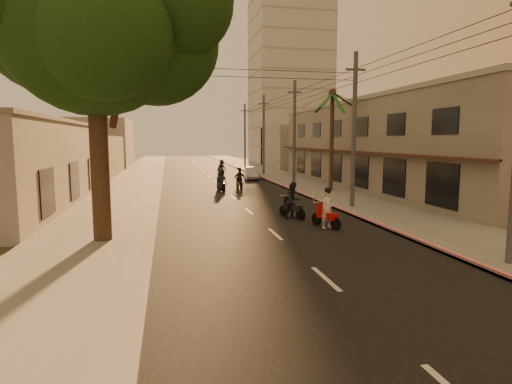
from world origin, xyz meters
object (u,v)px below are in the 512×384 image
Objects in this scene: broadleaf_tree at (105,21)px; scooter_far_b at (222,168)px; palm_tree at (332,98)px; scooter_mid_a at (293,202)px; scooter_far_c at (221,167)px; scooter_far_a at (221,181)px; scooter_red at (327,210)px; parked_car at (252,173)px; scooter_mid_b at (239,180)px.

scooter_far_b is at bearing 75.01° from broadleaf_tree.
scooter_mid_a is at bearing -120.35° from palm_tree.
palm_tree reaches higher than scooter_far_c.
scooter_far_a is at bearing 76.64° from scooter_mid_a.
scooter_far_a is 1.10× the size of scooter_far_c.
scooter_far_c is at bearing 71.01° from scooter_far_a.
scooter_far_a is at bearing 81.68° from scooter_red.
scooter_mid_a is 0.48× the size of parked_car.
broadleaf_tree is 3.04× the size of parked_car.
scooter_far_b is 1.12× the size of scooter_far_c.
parked_car is at bearing -96.36° from scooter_far_c.
broadleaf_tree is at bearing -123.22° from scooter_far_c.
scooter_mid_b is 0.99× the size of scooter_far_b.
scooter_far_c is at bearing 71.12° from scooter_red.
scooter_mid_b is 17.27m from scooter_far_c.
scooter_far_a reaches higher than parked_car.
scooter_mid_b is 0.47× the size of parked_car.
scooter_far_b is at bearing 71.96° from scooter_red.
parked_car is at bearing 67.08° from broadleaf_tree.
palm_tree is at bearing -21.06° from scooter_far_a.
broadleaf_tree is at bearing -124.11° from scooter_far_a.
scooter_mid_a is 21.62m from parked_car.
palm_tree is (14.61, 13.86, -1.33)m from broadleaf_tree.
scooter_mid_b is (-1.44, 15.73, -0.03)m from scooter_red.
broadleaf_tree is 20.18m from palm_tree.
scooter_red reaches higher than scooter_far_b.
palm_tree is 9.64m from scooter_mid_b.
scooter_far_b is at bearing 84.42° from scooter_mid_b.
scooter_mid_b is at bearing 74.98° from scooter_red.
scooter_red is at bearing -107.74° from scooter_far_c.
scooter_mid_b is 8.77m from parked_car.
scooter_red is 2.71m from scooter_mid_a.
parked_car is (1.22, 24.09, -0.21)m from scooter_red.
scooter_mid_b is at bearing -95.72° from scooter_far_b.
palm_tree is at bearing -63.25° from parked_car.
scooter_mid_b reaches higher than parked_car.
scooter_mid_a is 1.03× the size of scooter_far_b.
broadleaf_tree is 18.11m from scooter_far_a.
scooter_red is 15.80m from scooter_mid_b.
palm_tree is 4.38× the size of scooter_far_b.
scooter_far_b is (0.29, 13.86, 0.02)m from scooter_mid_b.
scooter_mid_b reaches higher than scooter_far_a.
palm_tree is at bearing 35.76° from scooter_mid_a.
scooter_red is 1.14× the size of scooter_far_c.
scooter_mid_a reaches higher than scooter_far_b.
scooter_far_a is (-1.63, -1.21, 0.01)m from scooter_mid_b.
palm_tree reaches higher than scooter_mid_a.
scooter_far_b reaches higher than scooter_far_c.
scooter_mid_a is at bearing -93.87° from scooter_far_b.
broadleaf_tree is 32.26m from scooter_far_b.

